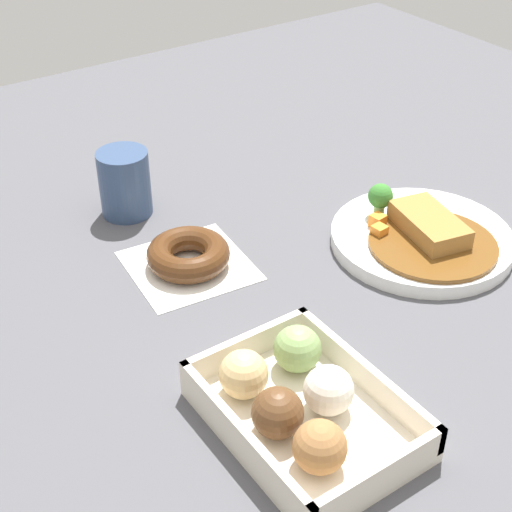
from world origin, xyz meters
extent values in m
plane|color=#4C4C51|center=(0.00, 0.00, 0.00)|extent=(1.60, 1.60, 0.00)
cylinder|color=white|center=(0.01, 0.14, 0.01)|extent=(0.23, 0.23, 0.02)
cylinder|color=brown|center=(0.04, 0.13, 0.02)|extent=(0.16, 0.16, 0.01)
cube|color=#A87538|center=(0.02, 0.14, 0.04)|extent=(0.12, 0.08, 0.02)
cylinder|color=white|center=(-0.02, 0.16, 0.02)|extent=(0.06, 0.06, 0.00)
ellipsoid|color=yellow|center=(-0.02, 0.16, 0.03)|extent=(0.03, 0.03, 0.01)
cylinder|color=#8CB766|center=(-0.05, 0.12, 0.03)|extent=(0.01, 0.01, 0.02)
sphere|color=#387A2D|center=(-0.05, 0.12, 0.05)|extent=(0.03, 0.03, 0.03)
cube|color=orange|center=(-0.03, 0.10, 0.03)|extent=(0.02, 0.02, 0.02)
cube|color=orange|center=(-0.01, 0.09, 0.03)|extent=(0.02, 0.02, 0.02)
cube|color=beige|center=(0.17, -0.17, 0.01)|extent=(0.21, 0.15, 0.01)
cube|color=beige|center=(0.07, -0.17, 0.03)|extent=(0.01, 0.15, 0.03)
cube|color=beige|center=(0.27, -0.17, 0.03)|extent=(0.01, 0.15, 0.03)
cube|color=beige|center=(0.17, -0.24, 0.03)|extent=(0.21, 0.01, 0.03)
cube|color=beige|center=(0.17, -0.10, 0.03)|extent=(0.21, 0.01, 0.03)
sphere|color=#DBB77A|center=(0.11, -0.20, 0.04)|extent=(0.05, 0.05, 0.05)
sphere|color=brown|center=(0.17, -0.20, 0.04)|extent=(0.05, 0.05, 0.05)
sphere|color=#9E6B3D|center=(0.23, -0.19, 0.04)|extent=(0.05, 0.05, 0.05)
sphere|color=#84A860|center=(0.11, -0.13, 0.04)|extent=(0.05, 0.05, 0.05)
sphere|color=silver|center=(0.18, -0.14, 0.04)|extent=(0.05, 0.05, 0.05)
cube|color=white|center=(-0.11, -0.13, 0.00)|extent=(0.15, 0.15, 0.00)
torus|color=#4C2B14|center=(-0.11, -0.13, 0.02)|extent=(0.10, 0.10, 0.03)
cylinder|color=#33476B|center=(-0.27, -0.13, 0.04)|extent=(0.07, 0.07, 0.09)
camera|label=1|loc=(0.56, -0.49, 0.54)|focal=53.38mm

